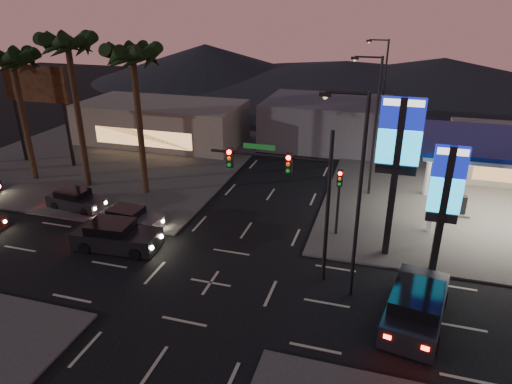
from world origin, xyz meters
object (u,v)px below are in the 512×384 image
(pylon_sign_tall, at_px, (398,147))
(suv_station, at_px, (416,306))
(traffic_signal_mast, at_px, (293,183))
(car_lane_b_mid, at_px, (76,200))
(pylon_sign_short, at_px, (446,191))
(car_lane_b_front, at_px, (130,219))
(car_lane_a_front, at_px, (116,236))

(pylon_sign_tall, bearing_deg, suv_station, -75.42)
(pylon_sign_tall, relative_size, traffic_signal_mast, 1.12)
(traffic_signal_mast, xyz_separation_m, car_lane_b_mid, (-16.06, 3.76, -4.60))
(pylon_sign_short, distance_m, car_lane_b_front, 18.63)
(car_lane_b_front, bearing_deg, suv_station, -14.44)
(traffic_signal_mast, bearing_deg, suv_station, -19.44)
(car_lane_a_front, height_order, suv_station, suv_station)
(car_lane_b_front, relative_size, car_lane_b_mid, 0.99)
(pylon_sign_tall, bearing_deg, car_lane_b_mid, 179.32)
(car_lane_a_front, relative_size, car_lane_b_mid, 1.21)
(pylon_sign_short, height_order, car_lane_b_mid, pylon_sign_short)
(pylon_sign_short, distance_m, car_lane_b_mid, 23.68)
(traffic_signal_mast, relative_size, car_lane_a_front, 1.55)
(pylon_sign_short, distance_m, car_lane_a_front, 18.23)
(car_lane_b_mid, bearing_deg, traffic_signal_mast, -13.18)
(car_lane_b_mid, height_order, suv_station, suv_station)
(car_lane_a_front, relative_size, car_lane_b_front, 1.22)
(pylon_sign_short, relative_size, car_lane_b_mid, 1.65)
(traffic_signal_mast, distance_m, car_lane_a_front, 11.28)
(traffic_signal_mast, bearing_deg, car_lane_a_front, -178.74)
(car_lane_a_front, distance_m, car_lane_b_front, 2.52)
(pylon_sign_tall, bearing_deg, pylon_sign_short, -21.80)
(car_lane_a_front, bearing_deg, pylon_sign_tall, 13.91)
(car_lane_b_front, height_order, suv_station, suv_station)
(traffic_signal_mast, bearing_deg, car_lane_b_mid, 166.82)
(car_lane_b_mid, bearing_deg, car_lane_b_front, -16.71)
(pylon_sign_tall, relative_size, car_lane_a_front, 1.74)
(pylon_sign_short, bearing_deg, car_lane_b_mid, 176.93)
(traffic_signal_mast, height_order, car_lane_a_front, traffic_signal_mast)
(pylon_sign_tall, height_order, car_lane_b_mid, pylon_sign_tall)
(car_lane_b_mid, relative_size, suv_station, 0.75)
(traffic_signal_mast, relative_size, suv_station, 1.40)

